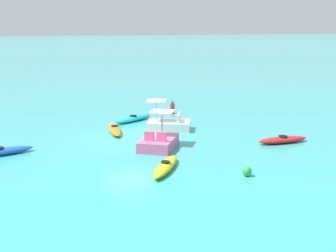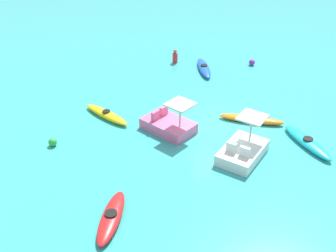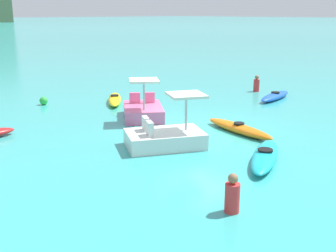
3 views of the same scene
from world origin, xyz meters
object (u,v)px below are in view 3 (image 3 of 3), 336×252
Objects in this scene: pedal_boat_pink at (143,110)px; person_near_shore at (232,195)px; kayak_orange at (239,128)px; buoy_green at (44,101)px; kayak_yellow at (115,99)px; kayak_cyan at (265,156)px; pedal_boat_white at (165,136)px; kayak_blue at (275,96)px; person_by_kayaks at (256,84)px.

pedal_boat_pink reaches higher than person_near_shore.
kayak_orange is 9.45m from buoy_green.
pedal_boat_pink is at bearing -106.40° from kayak_yellow.
buoy_green reaches higher than kayak_orange.
kayak_cyan is 8.08× the size of buoy_green.
pedal_boat_pink is at bearing -71.16° from buoy_green.
kayak_cyan is 3.18m from pedal_boat_white.
pedal_boat_white is (-2.97, 0.65, 0.17)m from kayak_orange.
person_near_shore is at bearing -151.58° from kayak_blue.
person_by_kayaks is at bearing 30.71° from kayak_orange.
person_near_shore and person_by_kayaks have the same top height.
buoy_green is 12.84m from person_near_shore.
buoy_green is 0.43× the size of person_by_kayaks.
kayak_yellow is at bearing 65.65° from person_near_shore.
kayak_yellow is at bearing 79.86° from kayak_cyan.
kayak_orange and kayak_cyan have the same top height.
person_near_shore is at bearing -99.93° from buoy_green.
kayak_blue is 1.08× the size of pedal_boat_pink.
kayak_blue is at bearing 30.76° from kayak_cyan.
person_by_kayaks reaches higher than kayak_cyan.
pedal_boat_white reaches higher than kayak_cyan.
pedal_boat_pink is (0.76, 6.29, 0.17)m from kayak_cyan.
pedal_boat_pink is (-7.11, 1.61, 0.17)m from kayak_blue.
kayak_blue is at bearing 21.39° from kayak_orange.
kayak_cyan is at bearing 22.19° from person_near_shore.
kayak_orange is 1.17× the size of kayak_yellow.
kayak_yellow is 3.09× the size of person_by_kayaks.
buoy_green is at bearing 94.89° from kayak_cyan.
kayak_orange is 6.19m from person_near_shore.
kayak_cyan is 11.09m from person_by_kayaks.
kayak_blue is 12.56m from person_near_shore.
person_near_shore is (-11.05, -5.98, 0.22)m from kayak_blue.
buoy_green is at bearing 142.96° from kayak_blue.
person_by_kayaks reaches higher than kayak_orange.
kayak_orange is at bearing -74.84° from pedal_boat_pink.
person_near_shore is (-2.21, -12.64, 0.20)m from buoy_green.
kayak_blue is (6.03, 2.36, 0.00)m from kayak_orange.
kayak_yellow is at bearing 73.60° from pedal_boat_pink.
person_by_kayaks is at bearing 19.56° from pedal_boat_white.
pedal_boat_pink is 8.20m from person_by_kayaks.
kayak_cyan and kayak_blue have the same top height.
pedal_boat_pink reaches higher than kayak_cyan.
kayak_cyan is 1.07× the size of pedal_boat_pink.
kayak_orange is 8.28m from person_by_kayaks.
pedal_boat_white is 3.21× the size of person_by_kayaks.
kayak_cyan is 9.15m from kayak_blue.
buoy_green reaches higher than kayak_blue.
kayak_cyan is at bearing -100.14° from kayak_yellow.
pedal_boat_pink reaches higher than kayak_blue.
kayak_yellow is 11.83m from person_near_shore.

